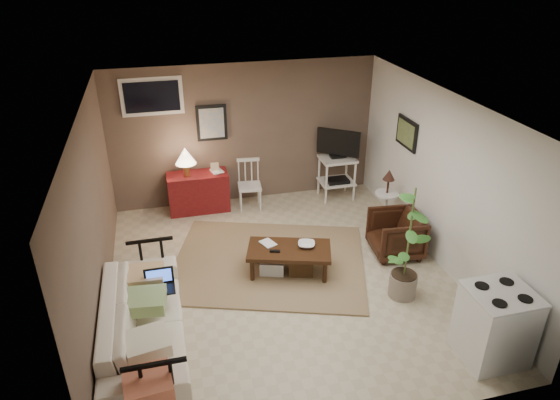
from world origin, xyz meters
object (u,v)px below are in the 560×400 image
object	(u,v)px
potted_plant	(409,240)
tv_stand	(338,163)
red_console	(197,189)
armchair	(396,232)
stove	(495,325)
spindle_chair	(250,186)
sofa	(142,315)
side_table	(387,192)
coffee_table	(288,259)

from	to	relation	value
potted_plant	tv_stand	bearing A→B (deg)	87.27
red_console	armchair	bearing A→B (deg)	-37.99
stove	spindle_chair	bearing A→B (deg)	114.49
sofa	stove	distance (m)	3.81
red_console	stove	distance (m)	5.03
red_console	armchair	size ratio (longest dim) A/B	1.64
sofa	tv_stand	bearing A→B (deg)	-48.11
sofa	tv_stand	size ratio (longest dim) A/B	1.74
sofa	side_table	size ratio (longest dim) A/B	2.22
side_table	armchair	xyz separation A→B (m)	(-0.19, -0.77, -0.26)
coffee_table	spindle_chair	size ratio (longest dim) A/B	1.46
side_table	spindle_chair	bearing A→B (deg)	149.02
tv_stand	coffee_table	bearing A→B (deg)	-124.91
red_console	armchair	world-z (taller)	red_console
side_table	tv_stand	bearing A→B (deg)	108.50
spindle_chair	potted_plant	size ratio (longest dim) A/B	0.54
coffee_table	red_console	size ratio (longest dim) A/B	1.07
sofa	spindle_chair	bearing A→B (deg)	-30.65
red_console	side_table	bearing A→B (deg)	-24.54
potted_plant	red_console	bearing A→B (deg)	127.54
coffee_table	armchair	world-z (taller)	armchair
spindle_chair	stove	xyz separation A→B (m)	(1.87, -4.10, 0.04)
side_table	stove	xyz separation A→B (m)	(-0.10, -2.92, -0.18)
side_table	potted_plant	xyz separation A→B (m)	(-0.53, -1.70, 0.22)
spindle_chair	tv_stand	bearing A→B (deg)	-0.01
coffee_table	potted_plant	size ratio (longest dim) A/B	0.79
coffee_table	potted_plant	distance (m)	1.65
side_table	armchair	size ratio (longest dim) A/B	1.40
tv_stand	stove	bearing A→B (deg)	-85.85
red_console	side_table	size ratio (longest dim) A/B	1.17
spindle_chair	armchair	size ratio (longest dim) A/B	1.20
tv_stand	potted_plant	size ratio (longest dim) A/B	0.81
sofa	armchair	bearing A→B (deg)	-73.39
coffee_table	armchair	bearing A→B (deg)	3.82
red_console	stove	world-z (taller)	red_console
coffee_table	red_console	xyz separation A→B (m)	(-1.01, 2.17, 0.16)
tv_stand	armchair	world-z (taller)	tv_stand
coffee_table	stove	distance (m)	2.69
side_table	armchair	bearing A→B (deg)	-104.21
spindle_chair	tv_stand	xyz separation A→B (m)	(1.57, -0.00, 0.27)
sofa	stove	xyz separation A→B (m)	(3.65, -1.09, 0.00)
stove	side_table	bearing A→B (deg)	88.10
armchair	potted_plant	xyz separation A→B (m)	(-0.34, -0.94, 0.48)
coffee_table	potted_plant	world-z (taller)	potted_plant
red_console	spindle_chair	distance (m)	0.88
red_console	spindle_chair	world-z (taller)	red_console
side_table	stove	size ratio (longest dim) A/B	1.14
spindle_chair	armchair	distance (m)	2.64
armchair	potted_plant	bearing A→B (deg)	-14.56
red_console	stove	xyz separation A→B (m)	(2.74, -4.22, 0.03)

